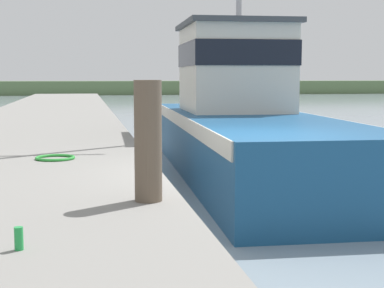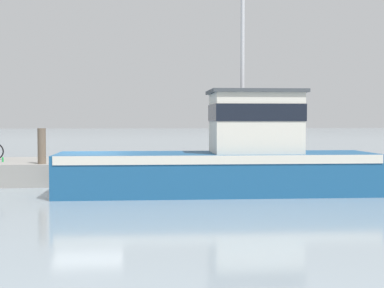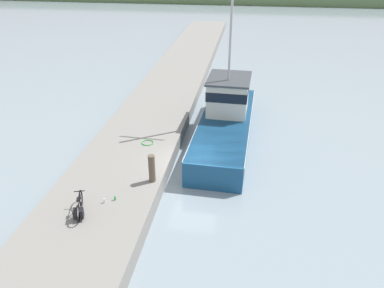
# 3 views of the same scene
# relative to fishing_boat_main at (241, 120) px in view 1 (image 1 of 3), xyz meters

# --- Properties ---
(ground_plane) EXTENTS (320.00, 320.00, 0.00)m
(ground_plane) POSITION_rel_fishing_boat_main_xyz_m (-1.30, -5.13, -1.27)
(ground_plane) COLOR #84939E
(far_shoreline) EXTENTS (180.00, 5.00, 1.67)m
(far_shoreline) POSITION_rel_fishing_boat_main_xyz_m (28.70, 60.22, -0.43)
(far_shoreline) COLOR #567047
(far_shoreline) RESTS_ON ground_plane
(fishing_boat_main) EXTENTS (3.45, 13.04, 10.96)m
(fishing_boat_main) POSITION_rel_fishing_boat_main_xyz_m (0.00, 0.00, 0.00)
(fishing_boat_main) COLOR navy
(fishing_boat_main) RESTS_ON ground_plane
(mooring_post) EXTENTS (0.31, 0.31, 1.38)m
(mooring_post) POSITION_rel_fishing_boat_main_xyz_m (-2.98, -6.97, 0.30)
(mooring_post) COLOR brown
(mooring_post) RESTS_ON dock_pier
(hose_coil) EXTENTS (0.68, 0.68, 0.05)m
(hose_coil) POSITION_rel_fishing_boat_main_xyz_m (-4.19, -3.30, -0.36)
(hose_coil) COLOR green
(hose_coil) RESTS_ON dock_pier
(water_bottle_by_bike) EXTENTS (0.07, 0.07, 0.19)m
(water_bottle_by_bike) POSITION_rel_fishing_boat_main_xyz_m (-4.23, -8.68, -0.29)
(water_bottle_by_bike) COLOR green
(water_bottle_by_bike) RESTS_ON dock_pier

